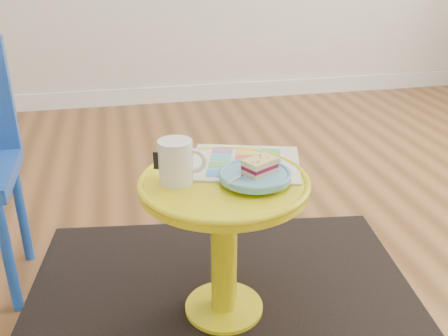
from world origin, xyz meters
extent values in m
plane|color=brown|center=(0.00, 0.00, 0.00)|extent=(4.00, 4.00, 0.00)
cube|color=white|center=(0.00, 1.99, 0.06)|extent=(4.00, 0.02, 0.12)
cube|color=black|center=(-0.44, -0.36, 0.00)|extent=(1.43, 1.26, 0.01)
cylinder|color=yellow|center=(-0.44, -0.36, 0.01)|extent=(0.25, 0.25, 0.02)
cylinder|color=yellow|center=(-0.44, -0.36, 0.23)|extent=(0.08, 0.08, 0.42)
cylinder|color=yellow|center=(-0.44, -0.36, 0.45)|extent=(0.49, 0.49, 0.02)
cylinder|color=blue|center=(-1.09, -0.21, 0.19)|extent=(0.03, 0.03, 0.38)
cylinder|color=blue|center=(-1.09, 0.08, 0.19)|extent=(0.03, 0.03, 0.38)
cube|color=silver|center=(-0.35, -0.26, 0.47)|extent=(0.40, 0.36, 0.01)
cylinder|color=silver|center=(-0.57, -0.34, 0.53)|extent=(0.10, 0.10, 0.13)
torus|color=silver|center=(-0.53, -0.36, 0.53)|extent=(0.07, 0.04, 0.07)
cylinder|color=#D1B78C|center=(-0.57, -0.34, 0.58)|extent=(0.09, 0.09, 0.01)
cylinder|color=#5AA1BE|center=(-0.36, -0.39, 0.47)|extent=(0.08, 0.08, 0.01)
cylinder|color=#5AA1BE|center=(-0.36, -0.39, 0.49)|extent=(0.20, 0.20, 0.02)
cube|color=#D3BC8C|center=(-0.34, -0.39, 0.50)|extent=(0.11, 0.10, 0.01)
cube|color=maroon|center=(-0.34, -0.39, 0.51)|extent=(0.11, 0.09, 0.01)
cube|color=#EADB8C|center=(-0.34, -0.39, 0.53)|extent=(0.11, 0.10, 0.02)
cube|color=silver|center=(-0.40, -0.41, 0.50)|extent=(0.10, 0.08, 0.00)
cube|color=silver|center=(-0.35, -0.37, 0.50)|extent=(0.04, 0.04, 0.00)
camera|label=1|loc=(-0.71, -1.62, 1.08)|focal=40.00mm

